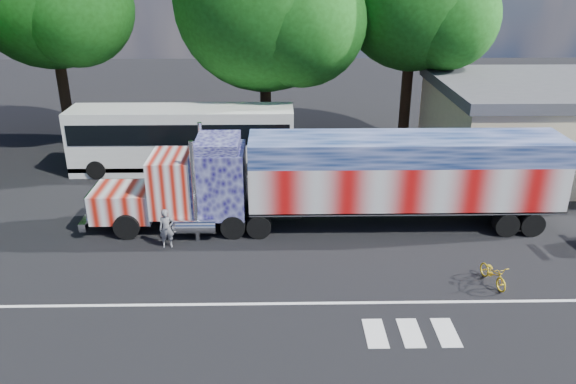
{
  "coord_description": "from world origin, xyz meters",
  "views": [
    {
      "loc": [
        -0.42,
        -20.28,
        11.73
      ],
      "look_at": [
        0.0,
        3.0,
        1.9
      ],
      "focal_mm": 35.0,
      "sensor_mm": 36.0,
      "label": 1
    }
  ],
  "objects_px": {
    "woman": "(166,229)",
    "semi_truck": "(345,178)",
    "coach_bus": "(183,139)",
    "tree_n_mid": "(267,1)",
    "bicycle": "(493,273)"
  },
  "relations": [
    {
      "from": "semi_truck",
      "to": "woman",
      "type": "xyz_separation_m",
      "value": [
        -7.9,
        -2.0,
        -1.51
      ]
    },
    {
      "from": "woman",
      "to": "semi_truck",
      "type": "bearing_deg",
      "value": -0.22
    },
    {
      "from": "woman",
      "to": "tree_n_mid",
      "type": "distance_m",
      "value": 16.62
    },
    {
      "from": "tree_n_mid",
      "to": "coach_bus",
      "type": "bearing_deg",
      "value": -139.86
    },
    {
      "from": "semi_truck",
      "to": "coach_bus",
      "type": "relative_size",
      "value": 1.69
    },
    {
      "from": "coach_bus",
      "to": "bicycle",
      "type": "bearing_deg",
      "value": -42.88
    },
    {
      "from": "coach_bus",
      "to": "semi_truck",
      "type": "bearing_deg",
      "value": -41.4
    },
    {
      "from": "coach_bus",
      "to": "tree_n_mid",
      "type": "height_order",
      "value": "tree_n_mid"
    },
    {
      "from": "coach_bus",
      "to": "woman",
      "type": "height_order",
      "value": "coach_bus"
    },
    {
      "from": "semi_truck",
      "to": "tree_n_mid",
      "type": "height_order",
      "value": "tree_n_mid"
    },
    {
      "from": "woman",
      "to": "bicycle",
      "type": "xyz_separation_m",
      "value": [
        13.1,
        -3.23,
        -0.43
      ]
    },
    {
      "from": "coach_bus",
      "to": "tree_n_mid",
      "type": "distance_m",
      "value": 9.74
    },
    {
      "from": "semi_truck",
      "to": "tree_n_mid",
      "type": "xyz_separation_m",
      "value": [
        -3.66,
        11.73,
        6.84
      ]
    },
    {
      "from": "semi_truck",
      "to": "bicycle",
      "type": "bearing_deg",
      "value": -45.19
    },
    {
      "from": "coach_bus",
      "to": "bicycle",
      "type": "xyz_separation_m",
      "value": [
        13.78,
        -12.8,
        -1.49
      ]
    }
  ]
}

